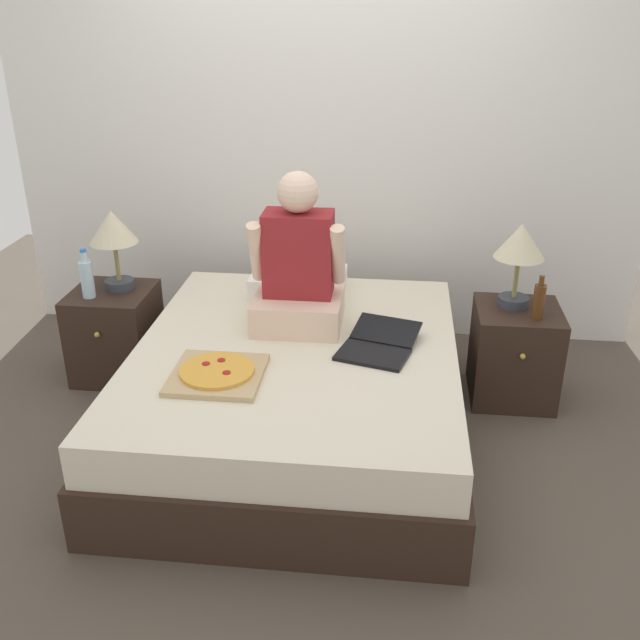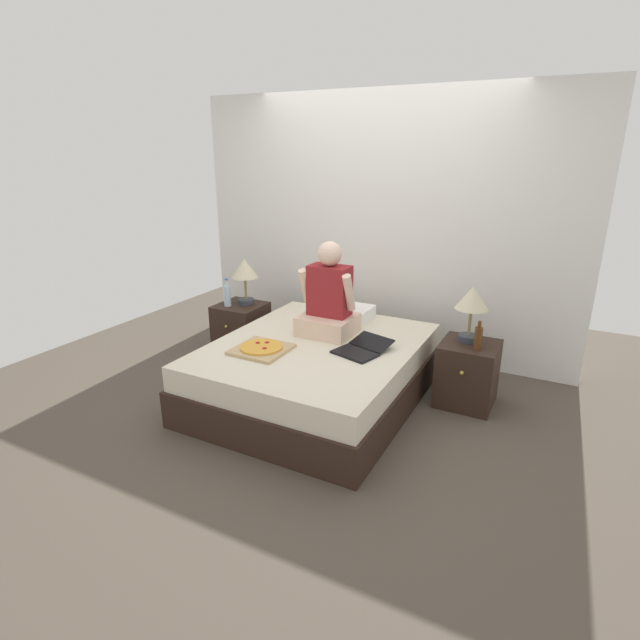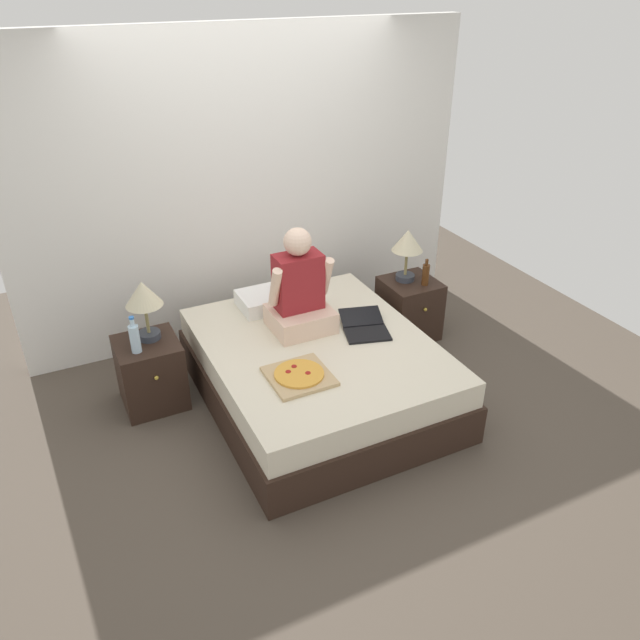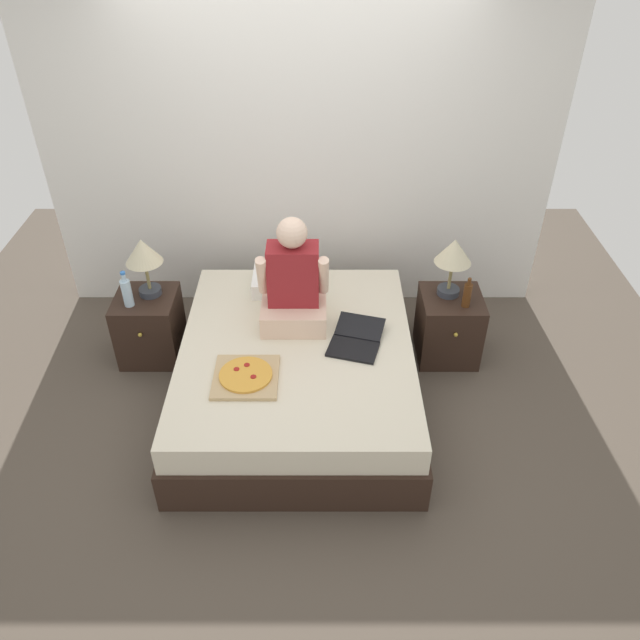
% 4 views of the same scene
% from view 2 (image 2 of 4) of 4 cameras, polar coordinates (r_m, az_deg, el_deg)
% --- Properties ---
extents(ground_plane, '(5.87, 5.87, 0.00)m').
position_cam_2_polar(ground_plane, '(4.22, -0.45, -8.87)').
color(ground_plane, '#4C4238').
extents(wall_back, '(3.87, 0.12, 2.50)m').
position_cam_2_polar(wall_back, '(4.98, 6.78, 10.52)').
color(wall_back, silver).
rests_on(wall_back, ground).
extents(bed, '(1.58, 1.90, 0.49)m').
position_cam_2_polar(bed, '(4.12, -0.46, -5.90)').
color(bed, black).
rests_on(bed, ground).
extents(nightstand_left, '(0.44, 0.47, 0.52)m').
position_cam_2_polar(nightstand_left, '(5.06, -8.97, -1.05)').
color(nightstand_left, black).
rests_on(nightstand_left, ground).
extents(lamp_on_left_nightstand, '(0.26, 0.26, 0.45)m').
position_cam_2_polar(lamp_on_left_nightstand, '(4.91, -8.59, 5.49)').
color(lamp_on_left_nightstand, '#333842').
rests_on(lamp_on_left_nightstand, nightstand_left).
extents(water_bottle, '(0.07, 0.07, 0.28)m').
position_cam_2_polar(water_bottle, '(4.92, -10.56, 2.83)').
color(water_bottle, silver).
rests_on(water_bottle, nightstand_left).
extents(nightstand_right, '(0.44, 0.47, 0.52)m').
position_cam_2_polar(nightstand_right, '(4.21, 16.47, -5.89)').
color(nightstand_right, black).
rests_on(nightstand_right, ground).
extents(lamp_on_right_nightstand, '(0.26, 0.26, 0.45)m').
position_cam_2_polar(lamp_on_right_nightstand, '(4.06, 16.97, 1.99)').
color(lamp_on_right_nightstand, '#333842').
rests_on(lamp_on_right_nightstand, nightstand_right).
extents(beer_bottle, '(0.06, 0.06, 0.23)m').
position_cam_2_polar(beer_bottle, '(3.97, 17.63, -1.95)').
color(beer_bottle, '#512D14').
rests_on(beer_bottle, nightstand_right).
extents(pillow, '(0.52, 0.34, 0.12)m').
position_cam_2_polar(pillow, '(4.60, 2.63, 0.91)').
color(pillow, white).
rests_on(pillow, bed).
extents(person_seated, '(0.47, 0.40, 0.78)m').
position_cam_2_polar(person_seated, '(4.16, 0.99, 2.24)').
color(person_seated, beige).
rests_on(person_seated, bed).
extents(laptop, '(0.42, 0.49, 0.07)m').
position_cam_2_polar(laptop, '(3.86, 4.66, -3.38)').
color(laptop, black).
rests_on(laptop, bed).
extents(pizza_box, '(0.40, 0.40, 0.05)m').
position_cam_2_polar(pizza_box, '(3.89, -6.72, -3.27)').
color(pizza_box, tan).
rests_on(pizza_box, bed).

